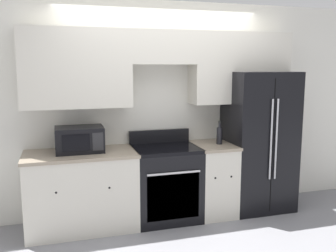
# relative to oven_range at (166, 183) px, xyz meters

# --- Properties ---
(ground_plane) EXTENTS (12.00, 12.00, 0.00)m
(ground_plane) POSITION_rel_oven_range_xyz_m (0.03, -0.31, -0.45)
(ground_plane) COLOR gray
(wall_back) EXTENTS (8.00, 0.39, 2.60)m
(wall_back) POSITION_rel_oven_range_xyz_m (0.03, 0.27, 1.06)
(wall_back) COLOR silver
(wall_back) RESTS_ON ground_plane
(lower_cabinets_left) EXTENTS (1.23, 0.64, 0.88)m
(lower_cabinets_left) POSITION_rel_oven_range_xyz_m (-0.98, -0.00, -0.00)
(lower_cabinets_left) COLOR beige
(lower_cabinets_left) RESTS_ON ground_plane
(lower_cabinets_right) EXTENTS (0.47, 0.64, 0.88)m
(lower_cabinets_right) POSITION_rel_oven_range_xyz_m (0.61, -0.00, -0.00)
(lower_cabinets_right) COLOR beige
(lower_cabinets_right) RESTS_ON ground_plane
(oven_range) EXTENTS (0.76, 0.65, 1.04)m
(oven_range) POSITION_rel_oven_range_xyz_m (0.00, 0.00, 0.00)
(oven_range) COLOR black
(oven_range) RESTS_ON ground_plane
(refrigerator) EXTENTS (0.81, 0.80, 1.75)m
(refrigerator) POSITION_rel_oven_range_xyz_m (1.24, 0.07, 0.43)
(refrigerator) COLOR black
(refrigerator) RESTS_ON ground_plane
(microwave) EXTENTS (0.52, 0.37, 0.28)m
(microwave) POSITION_rel_oven_range_xyz_m (-0.98, 0.05, 0.57)
(microwave) COLOR black
(microwave) RESTS_ON lower_cabinets_left
(bottle) EXTENTS (0.07, 0.07, 0.28)m
(bottle) POSITION_rel_oven_range_xyz_m (0.68, -0.02, 0.55)
(bottle) COLOR black
(bottle) RESTS_ON lower_cabinets_right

